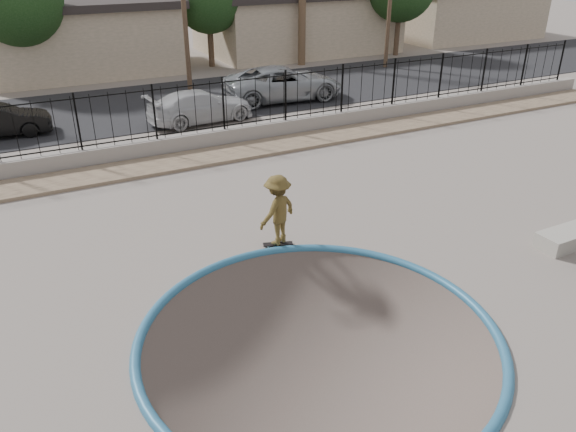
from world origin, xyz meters
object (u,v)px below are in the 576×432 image
(concrete_ledge, at_px, (567,238))
(skater, at_px, (278,214))
(skateboard, at_px, (278,244))
(car_c, at_px, (201,106))
(car_d, at_px, (283,83))

(concrete_ledge, bearing_deg, skater, 153.17)
(skateboard, distance_m, car_c, 11.02)
(concrete_ledge, distance_m, car_d, 15.69)
(skateboard, bearing_deg, car_d, 82.62)
(skater, height_order, car_c, skater)
(skateboard, distance_m, car_d, 14.02)
(car_c, xyz_separation_m, car_d, (4.60, 1.60, 0.13))
(skater, xyz_separation_m, car_c, (1.79, 10.85, -0.21))
(skater, xyz_separation_m, car_d, (6.39, 12.45, -0.07))
(skateboard, bearing_deg, skater, 0.00)
(skateboard, xyz_separation_m, car_d, (6.39, 12.45, 0.76))
(concrete_ledge, relative_size, car_d, 0.29)
(car_c, distance_m, car_d, 4.87)
(concrete_ledge, xyz_separation_m, car_d, (0.01, 15.68, 0.61))
(car_c, height_order, car_d, car_d)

